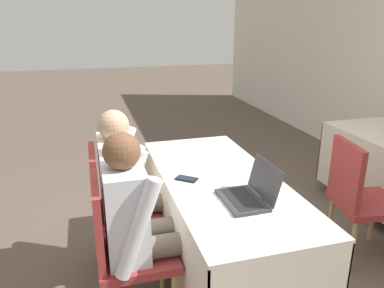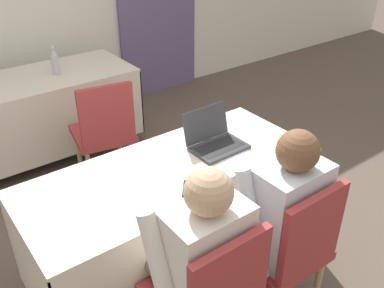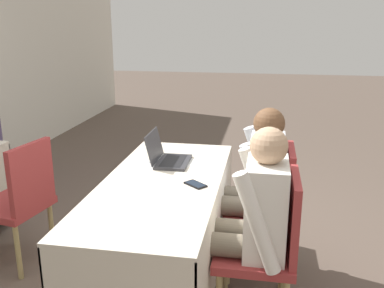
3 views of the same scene
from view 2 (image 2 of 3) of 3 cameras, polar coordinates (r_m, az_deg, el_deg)
The scene contains 12 objects.
ground_plane at distance 2.88m, azimuth -2.39°, elevation -15.59°, with size 24.00×24.00×0.00m, color brown.
conference_table_near at distance 2.51m, azimuth -2.66°, elevation -6.76°, with size 1.70×0.73×0.73m.
conference_table_far at distance 3.92m, azimuth -20.28°, elevation 5.71°, with size 1.70×0.73×0.73m.
laptop at distance 2.59m, azimuth 3.06°, elevation 0.49°, with size 0.33×0.27×0.22m.
cell_phone at distance 2.24m, azimuth -0.25°, elevation -5.96°, with size 0.15×0.15×0.01m.
paper_beside_laptop at distance 2.61m, azimuth 4.38°, elevation -0.31°, with size 0.27×0.34×0.00m.
paper_centre_table at distance 2.65m, azimuth 0.21°, elevation 0.27°, with size 0.27×0.33×0.00m.
water_bottle at distance 3.85m, azimuth -17.80°, elevation 10.37°, with size 0.07×0.07×0.24m.
chair_near_right at distance 2.30m, azimuth 12.67°, elevation -13.34°, with size 0.44×0.44×0.91m.
chair_far_spare at distance 3.35m, azimuth -11.60°, elevation 1.87°, with size 0.51×0.51×0.91m.
person_checkered_shirt at distance 1.97m, azimuth 0.55°, elevation -14.81°, with size 0.50×0.52×1.17m.
person_white_shirt at distance 2.24m, azimuth 11.16°, elevation -8.99°, with size 0.50×0.52×1.17m.
Camera 2 is at (-1.10, -1.67, 2.06)m, focal length 40.00 mm.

